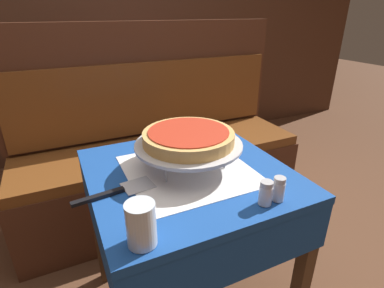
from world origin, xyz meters
name	(u,v)px	position (x,y,z in m)	size (l,w,h in m)	color
dining_table_front	(188,197)	(0.00, 0.00, 0.60)	(0.71, 0.71, 0.72)	#194799
dining_table_rear	(139,97)	(0.22, 1.48, 0.61)	(0.69, 0.69, 0.72)	red
booth_bench	(161,163)	(0.15, 0.77, 0.35)	(1.76, 0.52, 1.21)	#4C2819
back_wall_panel	(93,18)	(0.00, 1.92, 1.20)	(6.00, 0.04, 2.40)	#4C2D1E
pizza_pan_stand	(189,145)	(0.01, 0.02, 0.81)	(0.40, 0.40, 0.10)	#ADADB2
deep_dish_pizza	(188,137)	(0.01, 0.02, 0.84)	(0.33, 0.33, 0.05)	tan
pizza_server	(117,191)	(-0.27, -0.04, 0.73)	(0.27, 0.10, 0.01)	#BCBCC1
water_glass_near	(141,224)	(-0.26, -0.30, 0.78)	(0.08, 0.08, 0.12)	silver
salt_shaker	(266,193)	(0.12, -0.29, 0.76)	(0.04, 0.04, 0.08)	silver
pepper_shaker	(279,189)	(0.17, -0.29, 0.76)	(0.04, 0.04, 0.08)	silver
condiment_caddy	(127,78)	(0.14, 1.49, 0.77)	(0.12, 0.12, 0.17)	black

